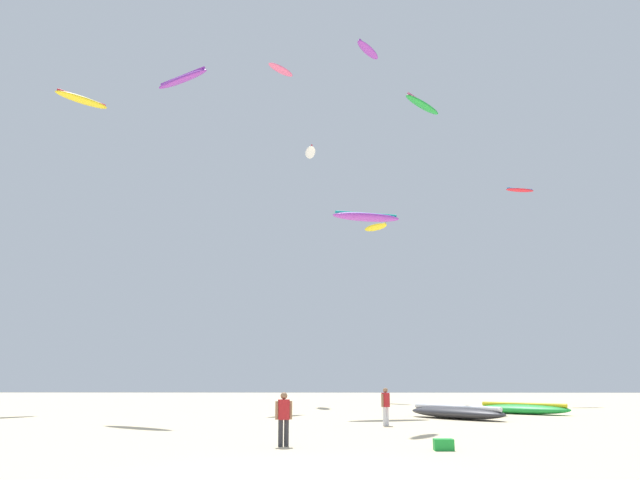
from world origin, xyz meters
TOP-DOWN VIEW (x-y plane):
  - ground_plane at (0.00, 0.00)m, footprint 120.00×120.00m
  - person_foreground at (-0.89, 5.72)m, footprint 0.51×0.36m
  - person_midground at (2.90, 13.45)m, footprint 0.40×0.39m
  - kite_grounded_near at (6.69, 17.54)m, footprint 4.78×4.98m
  - kite_grounded_mid at (11.08, 21.31)m, footprint 4.92×4.08m
  - cooler_box at (3.77, 4.79)m, footprint 0.56×0.36m
  - kite_aloft_0 at (-8.34, 20.84)m, footprint 4.04×3.34m
  - kite_aloft_1 at (7.21, 27.61)m, footprint 3.53×4.01m
  - kite_aloft_2 at (16.16, 35.33)m, footprint 2.52×1.19m
  - kite_aloft_3 at (2.69, 21.30)m, footprint 4.22×2.23m
  - kite_aloft_4 at (-3.17, 30.63)m, footprint 2.25×2.67m
  - kite_aloft_5 at (-1.01, 35.67)m, footprint 1.22×3.06m
  - kite_aloft_6 at (2.71, 17.65)m, footprint 1.70×2.38m
  - kite_aloft_7 at (-17.11, 27.30)m, footprint 3.42×3.65m
  - kite_aloft_8 at (4.60, 39.02)m, footprint 2.33×2.73m

SIDE VIEW (x-z plane):
  - ground_plane at x=0.00m, z-range 0.00..0.00m
  - cooler_box at x=3.77m, z-range 0.00..0.32m
  - kite_grounded_mid at x=11.08m, z-range -0.03..0.61m
  - kite_grounded_near at x=6.69m, z-range -0.01..0.63m
  - person_midground at x=2.90m, z-range 0.13..1.69m
  - person_foreground at x=-0.89m, z-range 0.13..1.73m
  - kite_aloft_3 at x=2.69m, z-range 10.82..11.31m
  - kite_aloft_8 at x=4.60m, z-range 14.32..14.91m
  - kite_aloft_2 at x=16.16m, z-range 16.69..16.98m
  - kite_aloft_0 at x=-8.34m, z-range 19.14..20.05m
  - kite_aloft_6 at x=2.71m, z-range 19.50..19.84m
  - kite_aloft_5 at x=-1.01m, z-range 20.08..20.53m
  - kite_aloft_1 at x=7.21m, z-range 20.46..21.30m
  - kite_aloft_7 at x=-17.11m, z-range 21.04..21.53m
  - kite_aloft_4 at x=-3.17m, z-range 25.07..25.41m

